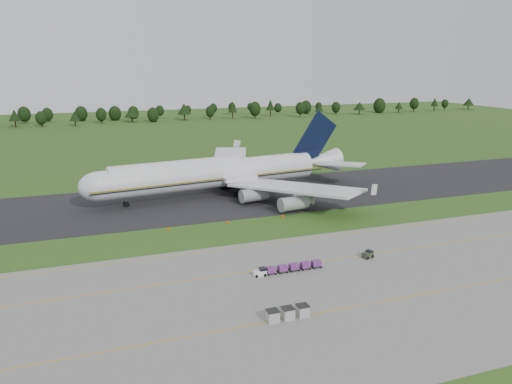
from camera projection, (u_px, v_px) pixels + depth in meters
name	position (u px, v px, depth m)	size (l,w,h in m)	color
ground	(236.00, 232.00, 111.27)	(600.00, 600.00, 0.00)	#2B5018
apron	(298.00, 297.00, 80.26)	(300.00, 52.00, 0.06)	slate
taxiway	(205.00, 200.00, 136.79)	(300.00, 40.00, 0.08)	black
apron_markings	(282.00, 279.00, 86.65)	(300.00, 30.20, 0.01)	#C8970B
tree_line	(81.00, 114.00, 300.80)	(531.26, 20.63, 11.99)	black
aircraft	(217.00, 173.00, 140.43)	(80.10, 77.14, 22.41)	silver
baggage_train	(287.00, 268.00, 89.62)	(13.10, 1.39, 1.34)	white
utility_cart	(368.00, 255.00, 96.08)	(2.34, 1.80, 1.13)	#2E3424
uld_row	(288.00, 313.00, 73.14)	(6.57, 1.77, 1.75)	#A3A3A3
edge_markers	(228.00, 222.00, 116.72)	(28.32, 0.30, 0.60)	#F64607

